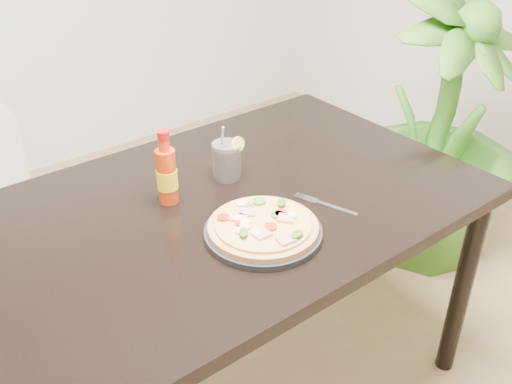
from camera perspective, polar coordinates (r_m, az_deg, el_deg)
dining_table at (r=1.62m, az=-2.62°, el=-3.21°), size 1.40×0.90×0.75m
plate at (r=1.43m, az=0.71°, el=-4.03°), size 0.30×0.30×0.02m
pizza at (r=1.42m, az=0.66°, el=-3.37°), size 0.28×0.28×0.03m
hot_sauce_bottle at (r=1.54m, az=-8.91°, el=1.73°), size 0.06×0.06×0.21m
cola_cup at (r=1.66m, az=-2.95°, el=3.11°), size 0.09×0.08×0.17m
fork at (r=1.56m, az=6.76°, el=-1.19°), size 0.08×0.18×0.00m
houseplant at (r=2.48m, az=18.05°, el=6.13°), size 0.77×0.77×1.19m
plant_pot at (r=2.71m, az=16.41°, el=-3.15°), size 0.28×0.28×0.22m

